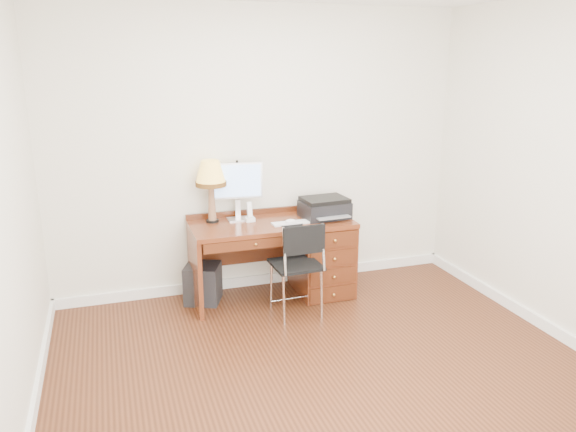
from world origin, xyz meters
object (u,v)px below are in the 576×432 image
object	(u,v)px
monitor	(237,184)
chair	(298,260)
desk	(304,252)
printer	(324,208)
leg_lamp	(211,177)
phone	(250,216)
equipment_box	(203,283)

from	to	relation	value
monitor	chair	bearing A→B (deg)	-53.98
desk	printer	bearing A→B (deg)	-1.47
leg_lamp	phone	size ratio (longest dim) A/B	3.15
printer	equipment_box	size ratio (longest dim) A/B	1.25
leg_lamp	chair	size ratio (longest dim) A/B	0.66
chair	desk	bearing A→B (deg)	63.44
desk	monitor	world-z (taller)	monitor
chair	equipment_box	world-z (taller)	chair
phone	equipment_box	bearing A→B (deg)	172.93
desk	phone	world-z (taller)	phone
desk	phone	bearing A→B (deg)	170.99
equipment_box	chair	bearing A→B (deg)	-14.94
leg_lamp	equipment_box	world-z (taller)	leg_lamp
desk	printer	world-z (taller)	printer
monitor	desk	bearing A→B (deg)	-10.93
chair	equipment_box	size ratio (longest dim) A/B	2.42
printer	leg_lamp	size ratio (longest dim) A/B	0.78
monitor	equipment_box	bearing A→B (deg)	-159.43
monitor	printer	bearing A→B (deg)	-7.01
desk	monitor	bearing A→B (deg)	162.42
desk	monitor	xyz separation A→B (m)	(-0.60, 0.19, 0.68)
monitor	printer	size ratio (longest dim) A/B	1.19
phone	printer	bearing A→B (deg)	-12.08
leg_lamp	phone	xyz separation A→B (m)	(0.33, -0.08, -0.37)
monitor	leg_lamp	xyz separation A→B (m)	(-0.25, -0.02, 0.08)
equipment_box	leg_lamp	bearing A→B (deg)	51.51
desk	printer	distance (m)	0.48
printer	chair	bearing A→B (deg)	-135.91
monitor	phone	distance (m)	0.32
leg_lamp	equipment_box	size ratio (longest dim) A/B	1.60
leg_lamp	chair	distance (m)	1.10
chair	equipment_box	xyz separation A→B (m)	(-0.75, 0.57, -0.35)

